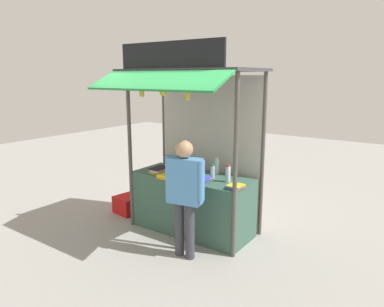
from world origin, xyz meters
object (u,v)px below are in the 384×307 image
water_bottle_far_right (168,162)px  magazine_stack_back_left (203,180)px  water_bottle_rear_center (217,166)px  vendor_person (184,188)px  water_bottle_center (228,174)px  plastic_crate (129,204)px  magazine_stack_front_left (235,187)px  banana_bunch_inner_left (163,90)px  magazine_stack_left (159,170)px  banana_bunch_rightmost (142,92)px  magazine_stack_mid_left (168,176)px  water_bottle_right (213,172)px  banana_bunch_inner_right (187,95)px  water_bottle_far_left (183,164)px

water_bottle_far_right → magazine_stack_back_left: water_bottle_far_right is taller
water_bottle_rear_center → vendor_person: vendor_person is taller
water_bottle_center → plastic_crate: (-2.01, -0.03, -0.89)m
magazine_stack_front_left → banana_bunch_inner_left: 1.67m
magazine_stack_left → banana_bunch_rightmost: banana_bunch_rightmost is taller
water_bottle_rear_center → plastic_crate: 1.90m
water_bottle_far_right → magazine_stack_mid_left: water_bottle_far_right is taller
banana_bunch_inner_left → banana_bunch_rightmost: 0.40m
magazine_stack_front_left → magazine_stack_back_left: size_ratio=0.80×
water_bottle_right → vendor_person: (0.04, -0.77, -0.04)m
magazine_stack_mid_left → magazine_stack_back_left: bearing=12.4°
banana_bunch_rightmost → vendor_person: banana_bunch_rightmost is taller
banana_bunch_inner_right → water_bottle_far_left: bearing=131.0°
magazine_stack_mid_left → plastic_crate: bearing=166.1°
water_bottle_rear_center → banana_bunch_rightmost: bearing=-136.8°
water_bottle_far_left → water_bottle_center: water_bottle_far_left is taller
water_bottle_center → banana_bunch_inner_right: 1.30m
banana_bunch_rightmost → water_bottle_center: bearing=22.5°
magazine_stack_back_left → vendor_person: vendor_person is taller
banana_bunch_inner_left → banana_bunch_inner_right: bearing=-0.2°
water_bottle_far_right → magazine_stack_back_left: (0.88, -0.29, -0.08)m
magazine_stack_back_left → plastic_crate: bearing=174.5°
water_bottle_far_right → water_bottle_far_left: bearing=2.2°
vendor_person → water_bottle_rear_center: bearing=87.3°
banana_bunch_inner_right → banana_bunch_rightmost: size_ratio=1.06×
magazine_stack_mid_left → magazine_stack_left: (-0.31, 0.15, 0.01)m
magazine_stack_back_left → magazine_stack_front_left: bearing=-3.4°
water_bottle_center → plastic_crate: water_bottle_center is taller
water_bottle_rear_center → magazine_stack_mid_left: 0.79m
magazine_stack_front_left → water_bottle_far_left: bearing=163.6°
water_bottle_right → magazine_stack_left: size_ratio=0.69×
magazine_stack_back_left → water_bottle_rear_center: bearing=96.8°
magazine_stack_left → banana_bunch_inner_left: banana_bunch_inner_left is taller
water_bottle_rear_center → magazine_stack_back_left: water_bottle_rear_center is taller
water_bottle_far_left → banana_bunch_inner_left: bearing=-81.2°
water_bottle_far_right → magazine_stack_left: 0.27m
magazine_stack_back_left → water_bottle_right: bearing=78.6°
vendor_person → plastic_crate: (-1.79, 0.73, -0.82)m
water_bottle_right → vendor_person: size_ratio=0.14×
water_bottle_center → vendor_person: size_ratio=0.16×
magazine_stack_mid_left → banana_bunch_inner_right: bearing=-19.4°
water_bottle_center → magazine_stack_front_left: bearing=-43.8°
water_bottle_far_right → banana_bunch_inner_left: (0.39, -0.58, 1.21)m
water_bottle_rear_center → magazine_stack_left: size_ratio=0.80×
magazine_stack_left → vendor_person: (0.94, -0.60, 0.02)m
magazine_stack_mid_left → vendor_person: (0.63, -0.44, 0.03)m
water_bottle_right → magazine_stack_mid_left: (-0.59, -0.32, -0.07)m
water_bottle_rear_center → magazine_stack_mid_left: water_bottle_rear_center is taller
magazine_stack_front_left → magazine_stack_back_left: magazine_stack_back_left is taller
banana_bunch_rightmost → magazine_stack_mid_left: bearing=27.1°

